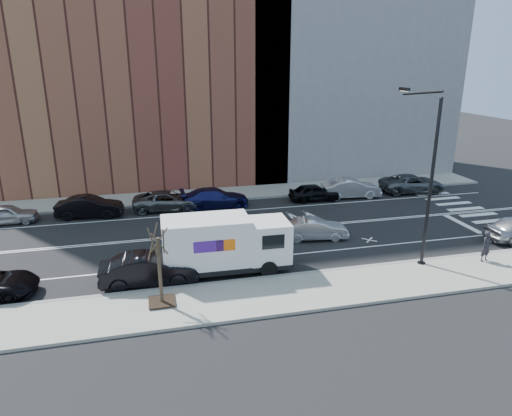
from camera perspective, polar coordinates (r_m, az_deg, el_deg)
name	(u,v)px	position (r m, az deg, el deg)	size (l,w,h in m)	color
ground	(264,230)	(30.29, 0.96, -2.75)	(120.00, 120.00, 0.00)	black
sidewalk_near	(309,291)	(22.61, 6.68, -10.25)	(44.00, 3.60, 0.15)	gray
sidewalk_far	(237,193)	(38.42, -2.35, 1.89)	(44.00, 3.60, 0.15)	gray
curb_near	(297,275)	(24.11, 5.20, -8.29)	(44.00, 0.25, 0.17)	gray
curb_far	(242,199)	(36.72, -1.80, 1.14)	(44.00, 0.25, 0.17)	gray
crosswalk	(472,212)	(37.47, 25.37, -0.42)	(3.00, 14.00, 0.01)	white
road_markings	(264,230)	(30.29, 0.96, -2.74)	(40.00, 8.60, 0.01)	white
bldg_brick	(130,57)	(43.01, -15.52, 17.75)	(26.00, 10.00, 22.00)	brown
bldg_concrete	(345,35)	(47.14, 11.06, 20.46)	(20.00, 10.00, 26.00)	slate
streetlight	(426,173)	(25.56, 20.54, 4.07)	(0.44, 4.02, 9.34)	black
street_tree	(160,277)	(21.15, -11.89, -8.45)	(1.20, 1.20, 3.75)	black
fedex_van	(225,244)	(23.91, -3.92, -4.46)	(6.79, 2.53, 3.08)	black
far_parked_a	(7,214)	(35.67, -28.66, -0.67)	(1.57, 3.90, 1.33)	#AEADB2
far_parked_b	(90,207)	(34.64, -20.08, 0.15)	(1.61, 4.62, 1.52)	black
far_parked_c	(168,201)	(34.74, -10.96, 0.91)	(2.36, 5.12, 1.42)	#54575C
far_parked_d	(215,198)	(34.79, -5.19, 1.26)	(2.10, 5.18, 1.50)	#171A52
far_parked_e	(314,192)	(36.68, 7.29, 1.96)	(1.62, 4.02, 1.37)	black
far_parked_f	(351,188)	(37.97, 11.77, 2.44)	(1.66, 4.76, 1.57)	silver
far_parked_g	(412,183)	(40.97, 18.95, 2.92)	(2.50, 5.42, 1.51)	#4C5054
driving_sedan	(315,229)	(28.80, 7.36, -2.60)	(1.42, 4.07, 1.34)	silver
near_parked_rear_a	(149,269)	(23.57, -13.24, -7.47)	(1.67, 4.79, 1.58)	black
pedestrian	(486,246)	(28.05, 26.86, -4.29)	(0.64, 0.42, 1.75)	black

